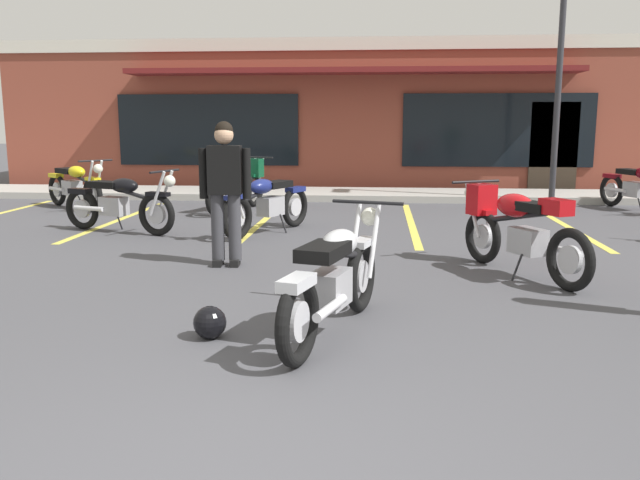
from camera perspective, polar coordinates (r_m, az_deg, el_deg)
name	(u,v)px	position (r m, az deg, el deg)	size (l,w,h in m)	color
ground_plane	(308,291)	(6.69, -1.08, -4.36)	(80.00, 80.00, 0.00)	#47474C
sidewalk_kerb	(347,194)	(14.73, 2.32, 3.94)	(22.00, 1.80, 0.14)	#A8A59E
brick_storefront_building	(355,116)	(18.75, 2.98, 10.58)	(17.26, 6.29, 3.59)	brown
painted_stall_lines	(337,222)	(11.17, 1.42, 1.58)	(12.55, 4.80, 0.01)	#DBCC4C
motorcycle_foreground_classic	(335,278)	(5.24, 1.26, -3.26)	(0.90, 2.06, 0.98)	black
motorcycle_red_sportbike	(517,227)	(7.64, 16.51, 1.09)	(1.24, 1.93, 0.98)	black
motorcycle_black_cruiser	(119,202)	(10.51, -16.86, 3.11)	(2.03, 1.02, 0.98)	black
motorcycle_blue_standard	(639,187)	(13.81, 25.68, 4.15)	(1.05, 2.02, 0.98)	black
motorcycle_green_cafe_racer	(239,183)	(12.64, -6.96, 4.91)	(0.94, 2.05, 0.98)	black
motorcycle_orange_scrambler	(266,203)	(10.02, -4.62, 3.19)	(1.25, 1.93, 0.98)	black
motorcycle_cream_vintage	(74,185)	(13.62, -20.31, 4.46)	(1.77, 1.52, 0.98)	black
person_in_shorts_foreground	(225,185)	(7.78, -8.13, 4.72)	(0.61, 0.29, 1.68)	black
helmet_on_pavement	(210,322)	(5.30, -9.42, -6.98)	(0.26, 0.26, 0.26)	black
parking_lot_lamp_post	(563,31)	(13.95, 20.13, 16.44)	(0.24, 0.76, 5.19)	#2D2D33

